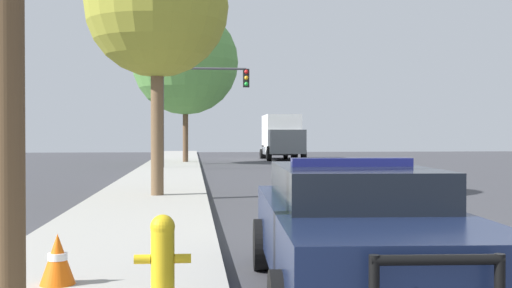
# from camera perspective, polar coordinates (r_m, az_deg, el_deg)

# --- Properties ---
(sidewalk_left) EXTENTS (3.00, 110.00, 0.13)m
(sidewalk_left) POSITION_cam_1_polar(r_m,az_deg,el_deg) (7.49, -14.43, -12.04)
(sidewalk_left) COLOR #A3A099
(sidewalk_left) RESTS_ON ground_plane
(police_car) EXTENTS (2.21, 5.16, 1.48)m
(police_car) POSITION_cam_1_polar(r_m,az_deg,el_deg) (6.84, 8.80, -7.39)
(police_car) COLOR #141E3D
(police_car) RESTS_ON ground_plane
(fire_hydrant) EXTENTS (0.54, 0.24, 0.84)m
(fire_hydrant) POSITION_cam_1_polar(r_m,az_deg,el_deg) (6.26, -8.30, -9.79)
(fire_hydrant) COLOR gold
(fire_hydrant) RESTS_ON sidewalk_left
(traffic_light) EXTENTS (4.32, 0.35, 4.97)m
(traffic_light) POSITION_cam_1_polar(r_m,az_deg,el_deg) (31.51, -5.14, 4.42)
(traffic_light) COLOR #424247
(traffic_light) RESTS_ON sidewalk_left
(car_background_distant) EXTENTS (2.13, 4.46, 1.30)m
(car_background_distant) POSITION_cam_1_polar(r_m,az_deg,el_deg) (44.49, 1.92, -0.46)
(car_background_distant) COLOR slate
(car_background_distant) RESTS_ON ground_plane
(box_truck) EXTENTS (2.69, 6.86, 3.08)m
(box_truck) POSITION_cam_1_polar(r_m,az_deg,el_deg) (44.33, 2.33, 0.76)
(box_truck) COLOR slate
(box_truck) RESTS_ON ground_plane
(tree_sidewalk_near) EXTENTS (3.77, 3.77, 6.88)m
(tree_sidewalk_near) POSITION_cam_1_polar(r_m,az_deg,el_deg) (17.42, -8.80, 12.01)
(tree_sidewalk_near) COLOR brown
(tree_sidewalk_near) RESTS_ON sidewalk_left
(tree_sidewalk_far) EXTENTS (6.17, 6.17, 8.93)m
(tree_sidewalk_far) POSITION_cam_1_polar(r_m,az_deg,el_deg) (37.85, -6.30, 7.28)
(tree_sidewalk_far) COLOR brown
(tree_sidewalk_far) RESTS_ON sidewalk_left
(traffic_cone) EXTENTS (0.38, 0.38, 0.54)m
(traffic_cone) POSITION_cam_1_polar(r_m,az_deg,el_deg) (7.26, -17.23, -9.73)
(traffic_cone) COLOR orange
(traffic_cone) RESTS_ON sidewalk_left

